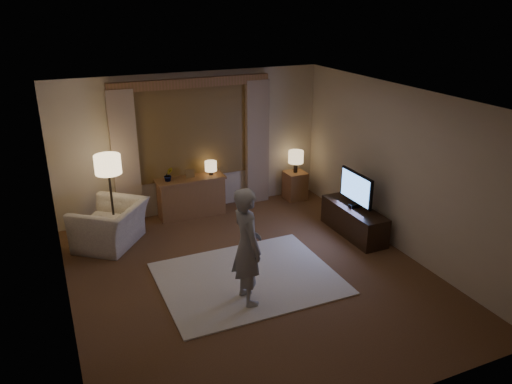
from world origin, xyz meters
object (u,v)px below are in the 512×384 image
armchair (111,225)px  tv_stand (354,221)px  person (247,246)px  sideboard (191,198)px  side_table (295,185)px

armchair → tv_stand: size_ratio=0.77×
tv_stand → person: person is taller
tv_stand → person: bearing=-155.2°
sideboard → tv_stand: size_ratio=0.86×
tv_stand → sideboard: bearing=140.5°
side_table → tv_stand: (0.15, -1.85, -0.03)m
armchair → side_table: armchair is taller
armchair → side_table: 3.75m
sideboard → person: person is taller
sideboard → armchair: armchair is taller
person → sideboard: bearing=-2.9°
person → side_table: bearing=-37.6°
armchair → side_table: bearing=136.6°
armchair → side_table: size_ratio=1.93×
sideboard → person: size_ratio=0.75×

